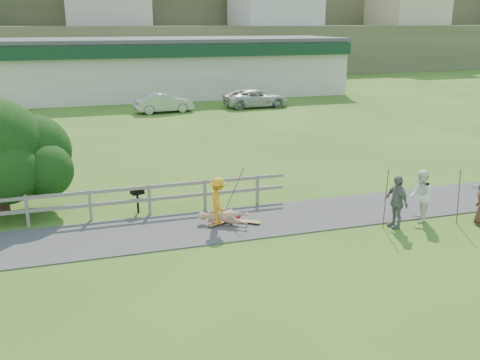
% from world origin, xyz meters
% --- Properties ---
extents(ground, '(260.00, 260.00, 0.00)m').
position_xyz_m(ground, '(0.00, 0.00, 0.00)').
color(ground, '#365C1A').
rests_on(ground, ground).
extents(path, '(34.00, 3.00, 0.04)m').
position_xyz_m(path, '(0.00, 1.50, 0.02)').
color(path, '#39393C').
rests_on(path, ground).
extents(fence, '(15.05, 0.10, 1.10)m').
position_xyz_m(fence, '(-4.62, 3.30, 0.72)').
color(fence, slate).
rests_on(fence, ground).
extents(strip_mall, '(32.50, 10.75, 5.10)m').
position_xyz_m(strip_mall, '(4.00, 34.94, 2.58)').
color(strip_mall, '#BDB5A6').
rests_on(strip_mall, ground).
extents(skater_rider, '(0.68, 1.07, 1.56)m').
position_xyz_m(skater_rider, '(0.01, 1.50, 0.78)').
color(skater_rider, orange).
rests_on(skater_rider, ground).
extents(skater_fallen, '(1.12, 1.65, 0.60)m').
position_xyz_m(skater_fallen, '(0.15, 1.48, 0.30)').
color(skater_fallen, tan).
rests_on(skater_fallen, ground).
extents(spectator_a, '(0.98, 1.07, 1.78)m').
position_xyz_m(spectator_a, '(6.60, -0.11, 0.89)').
color(spectator_a, white).
rests_on(spectator_a, ground).
extents(spectator_b, '(0.51, 1.06, 1.76)m').
position_xyz_m(spectator_b, '(5.53, -0.34, 0.88)').
color(spectator_b, slate).
rests_on(spectator_b, ground).
extents(car_silver, '(4.43, 1.95, 1.41)m').
position_xyz_m(car_silver, '(2.22, 25.02, 0.71)').
color(car_silver, '#9FA2A6').
rests_on(car_silver, ground).
extents(car_white, '(5.20, 2.59, 1.41)m').
position_xyz_m(car_white, '(9.60, 25.42, 0.71)').
color(car_white, beige).
rests_on(car_white, ground).
extents(bbq, '(0.50, 0.44, 0.91)m').
position_xyz_m(bbq, '(-2.37, 3.61, 0.46)').
color(bbq, black).
rests_on(bbq, ground).
extents(longboard_rider, '(0.82, 0.53, 0.09)m').
position_xyz_m(longboard_rider, '(0.01, 1.50, 0.05)').
color(longboard_rider, olive).
rests_on(longboard_rider, ground).
extents(longboard_fallen, '(0.90, 0.72, 0.10)m').
position_xyz_m(longboard_fallen, '(0.95, 1.38, 0.05)').
color(longboard_fallen, olive).
rests_on(longboard_fallen, ground).
extents(helmet, '(0.26, 0.26, 0.26)m').
position_xyz_m(helmet, '(0.75, 1.83, 0.13)').
color(helmet, '#A90C1D').
rests_on(helmet, ground).
extents(pole_rider, '(0.03, 0.03, 2.00)m').
position_xyz_m(pole_rider, '(0.61, 1.90, 1.00)').
color(pole_rider, '#512E20').
rests_on(pole_rider, ground).
extents(pole_spec_left, '(0.03, 0.03, 1.97)m').
position_xyz_m(pole_spec_left, '(5.17, -0.25, 0.99)').
color(pole_spec_left, '#512E20').
rests_on(pole_spec_left, ground).
extents(pole_spec_right, '(0.03, 0.03, 1.91)m').
position_xyz_m(pole_spec_right, '(7.61, -0.74, 0.95)').
color(pole_spec_right, '#512E20').
rests_on(pole_spec_right, ground).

